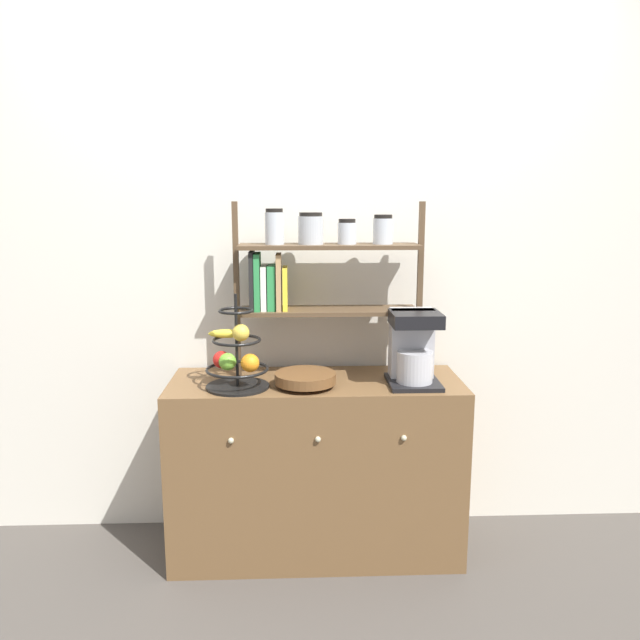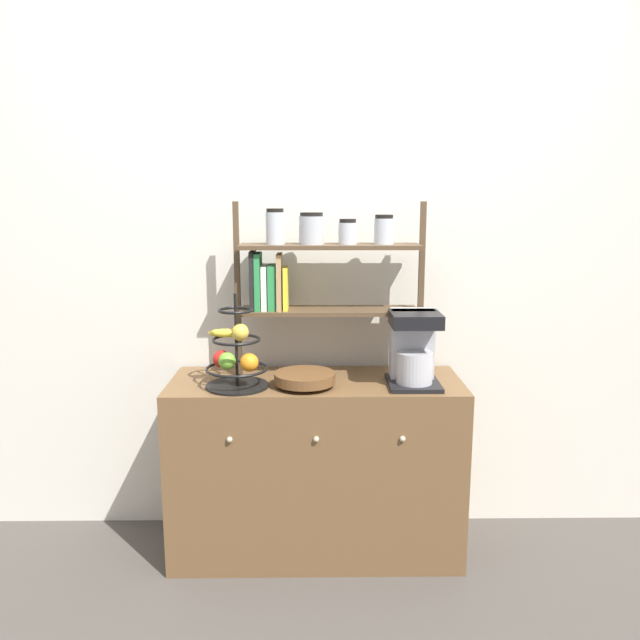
# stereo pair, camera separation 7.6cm
# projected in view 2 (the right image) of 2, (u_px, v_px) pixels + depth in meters

# --- Properties ---
(ground_plane) EXTENTS (12.00, 12.00, 0.00)m
(ground_plane) POSITION_uv_depth(u_px,v_px,m) (316.00, 577.00, 2.61)
(ground_plane) COLOR #47423D
(wall_back) EXTENTS (7.00, 0.05, 2.60)m
(wall_back) POSITION_uv_depth(u_px,v_px,m) (315.00, 257.00, 2.86)
(wall_back) COLOR silver
(wall_back) RESTS_ON ground_plane
(sideboard) EXTENTS (1.26, 0.48, 0.79)m
(sideboard) POSITION_uv_depth(u_px,v_px,m) (316.00, 466.00, 2.76)
(sideboard) COLOR brown
(sideboard) RESTS_ON ground_plane
(coffee_maker) EXTENTS (0.21, 0.25, 0.31)m
(coffee_maker) POSITION_uv_depth(u_px,v_px,m) (413.00, 348.00, 2.62)
(coffee_maker) COLOR black
(coffee_maker) RESTS_ON sideboard
(fruit_stand) EXTENTS (0.26, 0.26, 0.39)m
(fruit_stand) POSITION_uv_depth(u_px,v_px,m) (236.00, 357.00, 2.57)
(fruit_stand) COLOR black
(fruit_stand) RESTS_ON sideboard
(wooden_bowl) EXTENTS (0.26, 0.26, 0.06)m
(wooden_bowl) POSITION_uv_depth(u_px,v_px,m) (305.00, 378.00, 2.59)
(wooden_bowl) COLOR brown
(wooden_bowl) RESTS_ON sideboard
(shelf_hutch) EXTENTS (0.82, 0.20, 0.76)m
(shelf_hutch) POSITION_uv_depth(u_px,v_px,m) (310.00, 268.00, 2.69)
(shelf_hutch) COLOR brown
(shelf_hutch) RESTS_ON sideboard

